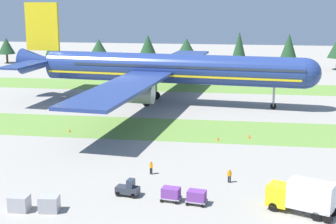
{
  "coord_description": "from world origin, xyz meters",
  "views": [
    {
      "loc": [
        9.26,
        -40.65,
        21.84
      ],
      "look_at": [
        -2.0,
        37.02,
        4.0
      ],
      "focal_mm": 54.29,
      "sensor_mm": 36.0,
      "label": 1
    }
  ],
  "objects_px": {
    "catering_truck": "(302,196)",
    "taxiway_marker_1": "(218,139)",
    "ground_crew_loader": "(151,167)",
    "uld_container_1": "(49,204)",
    "cargo_dolly_lead": "(171,193)",
    "baggage_tug": "(128,189)",
    "uld_container_0": "(19,203)",
    "airliner": "(161,68)",
    "cargo_dolly_second": "(197,196)",
    "taxiway_marker_2": "(249,136)",
    "taxiway_marker_3": "(70,130)",
    "ground_crew_marshaller": "(229,175)"
  },
  "relations": [
    {
      "from": "taxiway_marker_2",
      "to": "taxiway_marker_3",
      "type": "bearing_deg",
      "value": -179.11
    },
    {
      "from": "catering_truck",
      "to": "taxiway_marker_1",
      "type": "bearing_deg",
      "value": 43.94
    },
    {
      "from": "uld_container_0",
      "to": "taxiway_marker_1",
      "type": "bearing_deg",
      "value": 57.04
    },
    {
      "from": "airliner",
      "to": "ground_crew_marshaller",
      "type": "bearing_deg",
      "value": 25.14
    },
    {
      "from": "uld_container_0",
      "to": "baggage_tug",
      "type": "bearing_deg",
      "value": 28.52
    },
    {
      "from": "taxiway_marker_2",
      "to": "cargo_dolly_second",
      "type": "bearing_deg",
      "value": -102.22
    },
    {
      "from": "cargo_dolly_second",
      "to": "uld_container_1",
      "type": "relative_size",
      "value": 1.21
    },
    {
      "from": "taxiway_marker_1",
      "to": "ground_crew_marshaller",
      "type": "bearing_deg",
      "value": -82.92
    },
    {
      "from": "cargo_dolly_second",
      "to": "taxiway_marker_1",
      "type": "height_order",
      "value": "cargo_dolly_second"
    },
    {
      "from": "catering_truck",
      "to": "uld_container_0",
      "type": "height_order",
      "value": "catering_truck"
    },
    {
      "from": "ground_crew_loader",
      "to": "uld_container_1",
      "type": "height_order",
      "value": "ground_crew_loader"
    },
    {
      "from": "uld_container_0",
      "to": "uld_container_1",
      "type": "xyz_separation_m",
      "value": [
        3.15,
        0.27,
        0.02
      ]
    },
    {
      "from": "baggage_tug",
      "to": "uld_container_1",
      "type": "relative_size",
      "value": 1.39
    },
    {
      "from": "ground_crew_loader",
      "to": "cargo_dolly_second",
      "type": "bearing_deg",
      "value": -19.49
    },
    {
      "from": "uld_container_0",
      "to": "taxiway_marker_2",
      "type": "relative_size",
      "value": 2.96
    },
    {
      "from": "uld_container_0",
      "to": "taxiway_marker_3",
      "type": "relative_size",
      "value": 3.41
    },
    {
      "from": "airliner",
      "to": "taxiway_marker_1",
      "type": "height_order",
      "value": "airliner"
    },
    {
      "from": "airliner",
      "to": "ground_crew_loader",
      "type": "distance_m",
      "value": 44.31
    },
    {
      "from": "uld_container_0",
      "to": "taxiway_marker_2",
      "type": "distance_m",
      "value": 39.75
    },
    {
      "from": "cargo_dolly_second",
      "to": "taxiway_marker_2",
      "type": "distance_m",
      "value": 27.94
    },
    {
      "from": "cargo_dolly_lead",
      "to": "ground_crew_loader",
      "type": "xyz_separation_m",
      "value": [
        -3.66,
        8.2,
        0.03
      ]
    },
    {
      "from": "airliner",
      "to": "cargo_dolly_lead",
      "type": "relative_size",
      "value": 32.54
    },
    {
      "from": "airliner",
      "to": "cargo_dolly_second",
      "type": "height_order",
      "value": "airliner"
    },
    {
      "from": "uld_container_0",
      "to": "taxiway_marker_1",
      "type": "relative_size",
      "value": 3.49
    },
    {
      "from": "airliner",
      "to": "ground_crew_loader",
      "type": "bearing_deg",
      "value": 13.56
    },
    {
      "from": "uld_container_1",
      "to": "taxiway_marker_3",
      "type": "xyz_separation_m",
      "value": [
        -8.45,
        30.89,
        -0.55
      ]
    },
    {
      "from": "catering_truck",
      "to": "ground_crew_loader",
      "type": "bearing_deg",
      "value": 84.77
    },
    {
      "from": "cargo_dolly_lead",
      "to": "uld_container_0",
      "type": "height_order",
      "value": "uld_container_0"
    },
    {
      "from": "cargo_dolly_second",
      "to": "taxiway_marker_1",
      "type": "distance_m",
      "value": 25.35
    },
    {
      "from": "airliner",
      "to": "taxiway_marker_3",
      "type": "height_order",
      "value": "airliner"
    },
    {
      "from": "ground_crew_loader",
      "to": "taxiway_marker_2",
      "type": "distance_m",
      "value": 22.4
    },
    {
      "from": "cargo_dolly_second",
      "to": "catering_truck",
      "type": "bearing_deg",
      "value": -84.71
    },
    {
      "from": "airliner",
      "to": "uld_container_0",
      "type": "bearing_deg",
      "value": 0.1
    },
    {
      "from": "airliner",
      "to": "taxiway_marker_2",
      "type": "bearing_deg",
      "value": 42.19
    },
    {
      "from": "uld_container_0",
      "to": "uld_container_1",
      "type": "relative_size",
      "value": 1.0
    },
    {
      "from": "ground_crew_marshaller",
      "to": "ground_crew_loader",
      "type": "distance_m",
      "value": 9.97
    },
    {
      "from": "ground_crew_loader",
      "to": "taxiway_marker_3",
      "type": "relative_size",
      "value": 2.97
    },
    {
      "from": "taxiway_marker_3",
      "to": "ground_crew_loader",
      "type": "bearing_deg",
      "value": -46.99
    },
    {
      "from": "airliner",
      "to": "cargo_dolly_lead",
      "type": "height_order",
      "value": "airliner"
    },
    {
      "from": "uld_container_1",
      "to": "catering_truck",
      "type": "bearing_deg",
      "value": 7.18
    },
    {
      "from": "cargo_dolly_lead",
      "to": "taxiway_marker_2",
      "type": "height_order",
      "value": "cargo_dolly_lead"
    },
    {
      "from": "baggage_tug",
      "to": "ground_crew_marshaller",
      "type": "height_order",
      "value": "baggage_tug"
    },
    {
      "from": "taxiway_marker_1",
      "to": "uld_container_0",
      "type": "bearing_deg",
      "value": -122.96
    },
    {
      "from": "airliner",
      "to": "ground_crew_marshaller",
      "type": "height_order",
      "value": "airliner"
    },
    {
      "from": "cargo_dolly_second",
      "to": "ground_crew_loader",
      "type": "xyz_separation_m",
      "value": [
        -6.52,
        8.67,
        0.03
      ]
    },
    {
      "from": "cargo_dolly_lead",
      "to": "taxiway_marker_3",
      "type": "xyz_separation_m",
      "value": [
        -20.61,
        26.37,
        -0.63
      ]
    },
    {
      "from": "airliner",
      "to": "baggage_tug",
      "type": "relative_size",
      "value": 28.3
    },
    {
      "from": "taxiway_marker_2",
      "to": "uld_container_0",
      "type": "bearing_deg",
      "value": -127.29
    },
    {
      "from": "catering_truck",
      "to": "ground_crew_loader",
      "type": "height_order",
      "value": "catering_truck"
    },
    {
      "from": "baggage_tug",
      "to": "uld_container_0",
      "type": "height_order",
      "value": "baggage_tug"
    }
  ]
}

